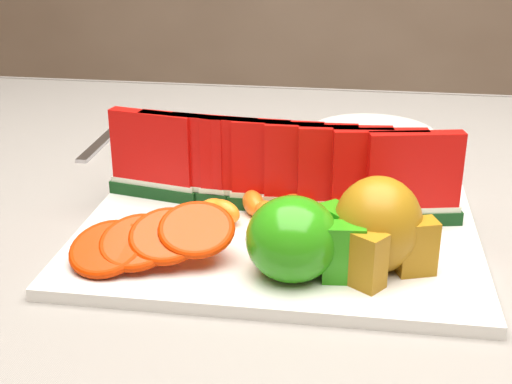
# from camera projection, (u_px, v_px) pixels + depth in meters

# --- Properties ---
(table) EXTENTS (1.40, 0.90, 0.75)m
(table) POSITION_uv_depth(u_px,v_px,m) (299.00, 281.00, 0.86)
(table) COLOR #4E301B
(table) RESTS_ON ground
(tablecloth) EXTENTS (1.53, 1.03, 0.20)m
(tablecloth) POSITION_uv_depth(u_px,v_px,m) (300.00, 234.00, 0.83)
(tablecloth) COLOR gray
(tablecloth) RESTS_ON table
(platter) EXTENTS (0.40, 0.30, 0.01)m
(platter) POSITION_uv_depth(u_px,v_px,m) (277.00, 235.00, 0.72)
(platter) COLOR silver
(platter) RESTS_ON tablecloth
(apple_cluster) EXTENTS (0.12, 0.11, 0.08)m
(apple_cluster) POSITION_uv_depth(u_px,v_px,m) (301.00, 240.00, 0.63)
(apple_cluster) COLOR #409318
(apple_cluster) RESTS_ON platter
(pear_cluster) EXTENTS (0.10, 0.11, 0.09)m
(pear_cluster) POSITION_uv_depth(u_px,v_px,m) (379.00, 228.00, 0.64)
(pear_cluster) COLOR #A47507
(pear_cluster) RESTS_ON platter
(side_plate) EXTENTS (0.19, 0.19, 0.01)m
(side_plate) POSITION_uv_depth(u_px,v_px,m) (373.00, 134.00, 1.03)
(side_plate) COLOR silver
(side_plate) RESTS_ON tablecloth
(fork) EXTENTS (0.02, 0.20, 0.00)m
(fork) POSITION_uv_depth(u_px,v_px,m) (105.00, 139.00, 1.02)
(fork) COLOR silver
(fork) RESTS_ON tablecloth
(watermelon_row) EXTENTS (0.39, 0.07, 0.10)m
(watermelon_row) POSITION_uv_depth(u_px,v_px,m) (277.00, 169.00, 0.75)
(watermelon_row) COLOR #0B3B0B
(watermelon_row) RESTS_ON platter
(orange_fan_front) EXTENTS (0.16, 0.11, 0.05)m
(orange_fan_front) POSITION_uv_depth(u_px,v_px,m) (152.00, 239.00, 0.65)
(orange_fan_front) COLOR #D34B08
(orange_fan_front) RESTS_ON platter
(orange_fan_back) EXTENTS (0.24, 0.11, 0.04)m
(orange_fan_back) POSITION_uv_depth(u_px,v_px,m) (263.00, 165.00, 0.84)
(orange_fan_back) COLOR #D34B08
(orange_fan_back) RESTS_ON platter
(tangerine_segments) EXTENTS (0.23, 0.07, 0.03)m
(tangerine_segments) POSITION_uv_depth(u_px,v_px,m) (298.00, 211.00, 0.74)
(tangerine_segments) COLOR #F25910
(tangerine_segments) RESTS_ON platter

